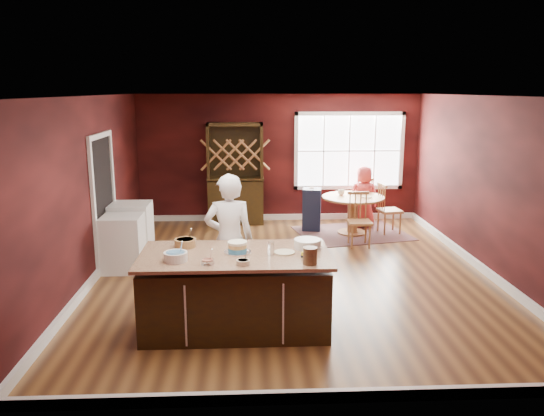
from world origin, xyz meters
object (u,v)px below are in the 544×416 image
Objects in this scene: dining_table at (353,207)px; layer_cake at (237,247)px; toddler at (313,190)px; hutch at (235,174)px; kitchen_island at (236,292)px; high_chair at (312,209)px; chair_east at (390,208)px; baker at (229,240)px; washer at (123,243)px; chair_south at (360,220)px; seated_woman at (364,197)px; dryer at (132,231)px; chair_north at (360,201)px.

dining_table is 4.64m from layer_cake.
hutch is (-1.56, 0.61, 0.25)m from toddler.
kitchen_island is 4.66m from high_chair.
layer_cake is 5.04m from chair_east.
washer is at bearing -43.02° from baker.
dining_table is at bearing -127.13° from baker.
seated_woman is at bearing 74.83° from chair_south.
dining_table is 4.23m from dryer.
chair_east is at bearing 15.84° from dryer.
chair_south is 1.13× the size of washer.
high_chair is 0.42× the size of hutch.
high_chair is at bearing -23.02° from hutch.
baker is 4.07m from toddler.
baker is 1.38× the size of seated_woman.
layer_cake is 0.36× the size of high_chair.
dining_table is 1.30× the size of dryer.
seated_woman is 1.09m from toddler.
layer_cake is 1.24× the size of toddler.
hutch is at bearing 158.61° from toddler.
kitchen_island is 5.07m from chair_east.
baker is 2.00× the size of washer.
layer_cake is 3.33m from dryer.
chair_north is at bearing 33.76° from high_chair.
baker is 2.72m from dryer.
seated_woman is at bearing 30.94° from chair_east.
baker is at bearing -124.04° from dining_table.
chair_north is at bearing 62.84° from kitchen_island.
kitchen_island is 4.72m from toddler.
washer is (-4.02, -1.98, -0.09)m from dining_table.
chair_south is 0.47× the size of hutch.
seated_woman is 1.45× the size of washer.
baker is at bearing -50.45° from dryer.
baker reaches higher than dining_table.
dryer is (-1.80, 2.78, 0.03)m from kitchen_island.
hutch is (-2.26, 1.82, 0.56)m from chair_south.
layer_cake is at bearing -56.15° from dryer.
chair_north is 2.69m from hutch.
chair_east is 4.94m from dryer.
toddler is at bearing 71.85° from kitchen_island.
toddler is 1.69m from hutch.
dining_table is 1.36× the size of high_chair.
kitchen_island is 1.82× the size of dining_table.
chair_south is 3.81× the size of toddler.
hutch is at bearing 63.56° from chair_east.
washer is (-1.71, 1.43, -0.44)m from baker.
baker is 4.72m from seated_woman.
dryer is (-3.24, -1.65, 0.02)m from high_chair.
dryer is at bearing 90.00° from washer.
dryer is at bearing -12.07° from chair_north.
chair_north is (2.62, 4.22, -0.38)m from baker.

